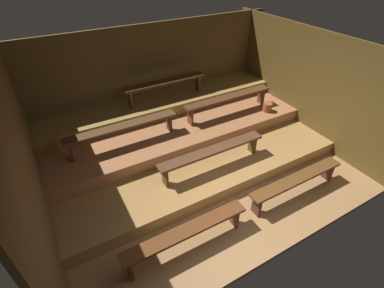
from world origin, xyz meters
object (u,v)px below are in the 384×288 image
(bench_lower_center, at_px, (212,152))
(bench_middle_left, at_px, (122,129))
(bench_floor_right, at_px, (297,181))
(bench_middle_right, at_px, (228,99))
(pail_middle, at_px, (267,107))
(bench_floor_left, at_px, (186,233))
(bench_upper_center, at_px, (165,84))

(bench_lower_center, height_order, bench_middle_left, bench_middle_left)
(bench_middle_left, bearing_deg, bench_floor_right, -44.58)
(bench_lower_center, bearing_deg, bench_floor_right, -46.97)
(bench_middle_right, bearing_deg, pail_middle, -23.72)
(bench_middle_right, bearing_deg, bench_lower_center, -134.96)
(bench_floor_left, bearing_deg, bench_lower_center, 44.11)
(bench_middle_left, relative_size, bench_upper_center, 1.13)
(bench_floor_left, height_order, bench_upper_center, bench_upper_center)
(bench_floor_left, height_order, bench_floor_right, same)
(bench_lower_center, xyz_separation_m, pail_middle, (2.24, 0.88, 0.01))
(bench_floor_left, xyz_separation_m, bench_lower_center, (1.28, 1.24, 0.29))
(bench_floor_left, xyz_separation_m, pail_middle, (3.51, 2.11, 0.30))
(bench_middle_right, bearing_deg, bench_floor_right, -93.08)
(bench_lower_center, xyz_separation_m, bench_middle_left, (-1.41, 1.29, 0.29))
(bench_middle_left, height_order, bench_upper_center, bench_upper_center)
(bench_floor_left, xyz_separation_m, bench_middle_left, (-0.14, 2.53, 0.58))
(bench_lower_center, bearing_deg, bench_upper_center, 88.55)
(bench_lower_center, distance_m, bench_middle_right, 1.85)
(bench_lower_center, distance_m, pail_middle, 2.40)
(bench_floor_right, relative_size, pail_middle, 9.62)
(bench_floor_right, distance_m, bench_middle_left, 3.65)
(bench_middle_right, distance_m, pail_middle, 1.07)
(bench_floor_left, height_order, bench_lower_center, bench_lower_center)
(pail_middle, bearing_deg, bench_middle_right, 156.28)
(bench_lower_center, bearing_deg, bench_middle_left, 137.53)
(pail_middle, bearing_deg, bench_middle_left, 173.50)
(bench_floor_left, bearing_deg, pail_middle, 31.04)
(bench_middle_right, bearing_deg, bench_upper_center, 141.20)
(bench_floor_left, distance_m, bench_middle_right, 3.65)
(bench_middle_left, height_order, bench_middle_right, same)
(bench_lower_center, height_order, bench_upper_center, bench_upper_center)
(bench_floor_left, relative_size, pail_middle, 9.62)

